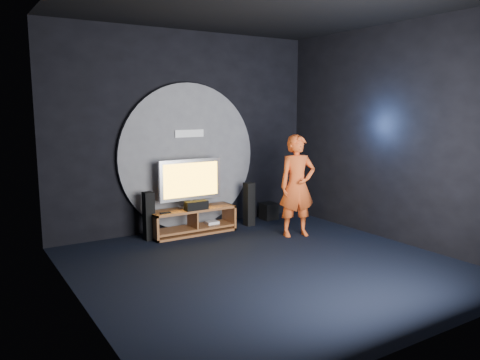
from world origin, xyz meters
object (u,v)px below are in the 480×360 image
Objects in this scene: subwoofer at (269,211)px; tv at (190,181)px; media_console at (193,223)px; tower_speaker_right at (249,204)px; tower_speaker_left at (149,216)px; player at (297,186)px.

tv is at bearing -176.69° from subwoofer.
tower_speaker_right reaches higher than media_console.
tv is 1.26m from tower_speaker_right.
subwoofer is (1.74, 0.17, -0.04)m from media_console.
tower_speaker_left is at bearing 176.35° from media_console.
media_console is at bearing 178.19° from tower_speaker_right.
subwoofer is at bearing 3.31° from tv.
tower_speaker_left is at bearing -178.76° from tv.
player reaches higher than tv.
tv reaches higher than subwoofer.
tower_speaker_left is 2.53m from player.
subwoofer is at bearing 18.77° from tower_speaker_right.
subwoofer is (1.74, 0.10, -0.76)m from tv.
player is at bearing -37.57° from tv.
tower_speaker_right is at bearing -5.15° from tv.
subwoofer is at bearing 2.67° from tower_speaker_left.
tower_speaker_left is 2.54m from subwoofer.
media_console is 0.72m from tv.
tower_speaker_left is (-0.79, 0.05, 0.21)m from media_console.
media_console is at bearing -174.48° from subwoofer.
subwoofer is 0.18× the size of player.
player is (1.45, -1.05, 0.67)m from media_console.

